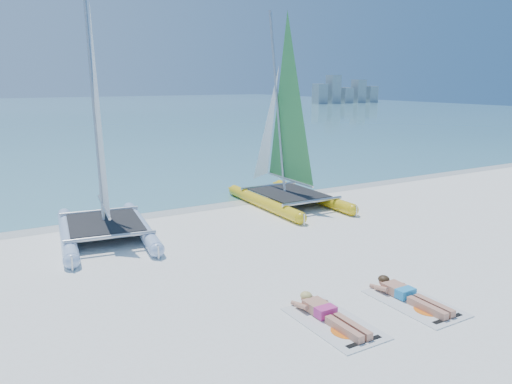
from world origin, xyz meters
TOP-DOWN VIEW (x-y plane):
  - ground at (0.00, 0.00)m, footprint 140.00×140.00m
  - sea at (0.00, 63.00)m, footprint 140.00×115.00m
  - wet_sand_strip at (0.00, 5.50)m, footprint 140.00×1.40m
  - distant_skyline at (53.71, 62.00)m, footprint 14.00×2.00m
  - catamaran_blue at (-4.17, 3.76)m, footprint 2.89×5.00m
  - catamaran_yellow at (2.04, 4.60)m, footprint 2.43×5.21m
  - towel_a at (-2.03, -3.26)m, footprint 1.00×1.85m
  - sunbather_a at (-2.03, -3.07)m, footprint 0.37×1.73m
  - towel_b at (-0.22, -3.42)m, footprint 1.00×1.85m
  - sunbather_b at (-0.22, -3.23)m, footprint 0.37×1.73m

SIDE VIEW (x-z plane):
  - ground at x=0.00m, z-range 0.00..0.00m
  - wet_sand_strip at x=0.00m, z-range 0.00..0.01m
  - sea at x=0.00m, z-range 0.00..0.01m
  - towel_a at x=-2.03m, z-range 0.00..0.02m
  - towel_b at x=-0.22m, z-range 0.00..0.02m
  - sunbather_a at x=-2.03m, z-range -0.01..0.25m
  - sunbather_b at x=-0.22m, z-range -0.01..0.25m
  - catamaran_blue at x=-4.17m, z-range -1.30..5.16m
  - distant_skyline at x=53.71m, z-range -0.56..4.44m
  - catamaran_yellow at x=2.04m, z-range -1.22..5.37m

